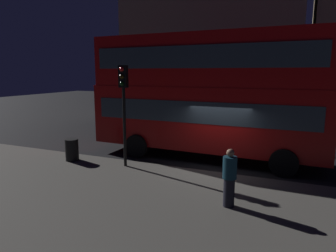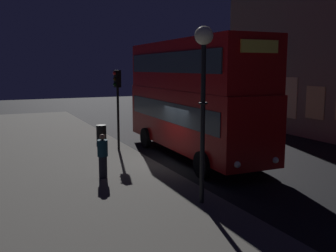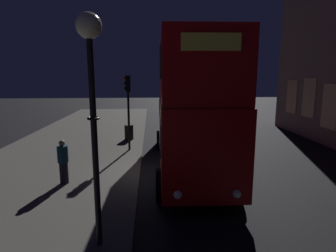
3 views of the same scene
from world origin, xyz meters
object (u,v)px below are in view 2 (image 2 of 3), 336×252
at_px(litter_bin, 101,133).
at_px(double_decker_bus, 192,93).
at_px(traffic_light_near_kerb, 117,93).
at_px(pedestrian, 103,156).
at_px(street_lamp, 203,70).

bearing_deg(litter_bin, double_decker_bus, 31.72).
distance_m(traffic_light_near_kerb, pedestrian, 5.45).
relative_size(traffic_light_near_kerb, pedestrian, 2.40).
height_order(double_decker_bus, litter_bin, double_decker_bus).
xyz_separation_m(traffic_light_near_kerb, street_lamp, (8.55, -0.06, 1.18)).
bearing_deg(street_lamp, traffic_light_near_kerb, 179.62).
height_order(pedestrian, litter_bin, pedestrian).
bearing_deg(litter_bin, traffic_light_near_kerb, 4.42).
relative_size(double_decker_bus, litter_bin, 11.26).
bearing_deg(litter_bin, street_lamp, 0.71).
relative_size(traffic_light_near_kerb, litter_bin, 4.31).
relative_size(double_decker_bus, traffic_light_near_kerb, 2.61).
bearing_deg(double_decker_bus, pedestrian, -65.04).
distance_m(pedestrian, litter_bin, 7.38).
distance_m(double_decker_bus, litter_bin, 6.35).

